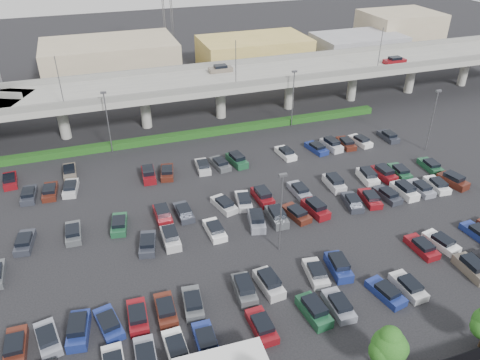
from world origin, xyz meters
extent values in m
plane|color=black|center=(0.00, 0.00, 0.00)|extent=(280.00, 280.00, 0.00)
cube|color=gray|center=(0.00, 32.00, 7.25)|extent=(150.00, 13.00, 1.10)
cube|color=slate|center=(0.00, 25.75, 8.30)|extent=(150.00, 0.50, 1.00)
cube|color=slate|center=(0.00, 38.25, 8.30)|extent=(150.00, 0.50, 1.00)
cylinder|color=gray|center=(-23.00, 32.00, 3.35)|extent=(1.80, 1.80, 6.70)
cube|color=slate|center=(-23.00, 32.00, 6.50)|extent=(2.60, 9.75, 0.50)
cylinder|color=gray|center=(-9.00, 32.00, 3.35)|extent=(1.80, 1.80, 6.70)
cube|color=slate|center=(-9.00, 32.00, 6.50)|extent=(2.60, 9.75, 0.50)
cylinder|color=gray|center=(5.00, 32.00, 3.35)|extent=(1.80, 1.80, 6.70)
cube|color=slate|center=(5.00, 32.00, 6.50)|extent=(2.60, 9.75, 0.50)
cylinder|color=gray|center=(19.00, 32.00, 3.35)|extent=(1.80, 1.80, 6.70)
cube|color=slate|center=(19.00, 32.00, 6.50)|extent=(2.60, 9.75, 0.50)
cylinder|color=gray|center=(33.00, 32.00, 3.35)|extent=(1.80, 1.80, 6.70)
cube|color=slate|center=(33.00, 32.00, 6.50)|extent=(2.60, 9.75, 0.50)
cylinder|color=gray|center=(47.00, 32.00, 3.35)|extent=(1.80, 1.80, 6.70)
cube|color=slate|center=(47.00, 32.00, 6.50)|extent=(2.60, 9.75, 0.50)
cylinder|color=gray|center=(61.00, 32.00, 3.35)|extent=(1.80, 1.80, 6.70)
cube|color=slate|center=(61.00, 32.00, 6.50)|extent=(2.60, 9.75, 0.50)
cube|color=#6C6154|center=(6.00, 35.00, 8.21)|extent=(4.40, 1.82, 0.82)
cube|color=black|center=(6.00, 35.00, 8.84)|extent=(2.30, 1.60, 0.50)
cube|color=maroon|center=(40.00, 29.00, 8.21)|extent=(4.40, 1.82, 0.82)
cube|color=black|center=(40.00, 29.00, 8.84)|extent=(2.30, 1.60, 0.50)
cylinder|color=#545459|center=(-22.00, 25.90, 11.80)|extent=(0.14, 0.14, 8.00)
cylinder|color=#545459|center=(6.00, 25.90, 11.80)|extent=(0.14, 0.14, 8.00)
cylinder|color=#545459|center=(34.00, 25.90, 11.80)|extent=(0.14, 0.14, 8.00)
cube|color=#134214|center=(0.00, 25.00, 0.55)|extent=(66.00, 1.60, 1.10)
sphere|color=#164712|center=(2.00, -26.39, 3.39)|extent=(3.07, 3.07, 3.07)
sphere|color=#164712|center=(2.71, -26.29, 2.85)|extent=(2.41, 2.41, 2.41)
sphere|color=#164712|center=(1.40, -26.47, 3.07)|extent=(2.41, 2.41, 2.41)
sphere|color=#164712|center=(2.04, -26.27, 4.27)|extent=(2.08, 2.08, 2.08)
cube|color=gray|center=(-17.25, -18.50, 0.41)|extent=(1.97, 4.46, 0.82)
cube|color=black|center=(-17.25, -18.70, 1.04)|extent=(1.68, 2.35, 0.50)
cube|color=white|center=(-14.50, -18.50, 0.41)|extent=(1.99, 4.47, 0.82)
cube|color=black|center=(-14.50, -18.70, 1.04)|extent=(1.69, 2.36, 0.50)
cube|color=navy|center=(-11.75, -18.50, 0.41)|extent=(1.92, 4.44, 0.82)
cube|color=black|center=(-11.75, -18.70, 1.04)|extent=(1.66, 2.34, 0.50)
cube|color=maroon|center=(-6.25, -18.50, 0.41)|extent=(1.96, 4.46, 0.82)
cube|color=black|center=(-6.25, -18.70, 1.04)|extent=(1.68, 2.35, 0.50)
cube|color=#1C5030|center=(-0.75, -18.50, 0.53)|extent=(2.21, 4.55, 1.05)
cube|color=black|center=(-0.75, -18.50, 1.34)|extent=(1.83, 2.73, 0.65)
cube|color=gray|center=(2.00, -18.50, 0.41)|extent=(1.93, 4.44, 0.82)
cube|color=black|center=(2.00, -18.70, 1.04)|extent=(1.66, 2.34, 0.50)
cube|color=navy|center=(7.50, -18.50, 0.41)|extent=(2.63, 4.67, 0.82)
cube|color=black|center=(7.50, -18.70, 1.04)|extent=(2.01, 2.56, 0.50)
cube|color=silver|center=(10.25, -18.50, 0.41)|extent=(2.06, 4.49, 0.82)
cube|color=black|center=(10.25, -18.70, 1.04)|extent=(1.73, 2.38, 0.50)
cube|color=#6C6154|center=(18.50, -18.50, 0.53)|extent=(1.89, 4.43, 1.05)
cube|color=black|center=(18.50, -18.50, 1.34)|extent=(1.64, 2.63, 0.65)
cube|color=#4B1D14|center=(-28.25, -13.50, 0.41)|extent=(1.90, 4.43, 0.82)
cube|color=black|center=(-28.25, -13.70, 1.04)|extent=(1.64, 2.33, 0.50)
cube|color=gray|center=(-25.50, -13.50, 0.41)|extent=(2.66, 4.68, 0.82)
cube|color=black|center=(-25.50, -13.70, 1.04)|extent=(2.03, 2.57, 0.50)
cube|color=navy|center=(-22.75, -13.50, 0.53)|extent=(2.46, 4.62, 1.05)
cube|color=black|center=(-22.75, -13.50, 1.34)|extent=(1.98, 2.81, 0.65)
cube|color=navy|center=(-20.00, -13.50, 0.41)|extent=(2.75, 4.69, 0.82)
cube|color=black|center=(-20.00, -13.69, 1.04)|extent=(2.07, 2.60, 0.50)
cube|color=maroon|center=(-17.25, -13.50, 0.41)|extent=(2.01, 4.47, 0.82)
cube|color=black|center=(-17.25, -13.70, 1.04)|extent=(1.70, 2.37, 0.50)
cube|color=#4B1D14|center=(-14.50, -13.50, 0.41)|extent=(1.94, 4.45, 0.82)
cube|color=black|center=(-14.50, -13.70, 1.04)|extent=(1.66, 2.34, 0.50)
cube|color=#4A4D50|center=(-11.75, -13.50, 0.41)|extent=(2.27, 4.57, 0.82)
cube|color=black|center=(-11.75, -13.70, 1.04)|extent=(1.83, 2.45, 0.50)
cube|color=#4A4D50|center=(-6.25, -13.50, 0.53)|extent=(2.11, 4.51, 1.05)
cube|color=black|center=(-6.25, -13.50, 1.34)|extent=(1.77, 2.70, 0.65)
cube|color=silver|center=(-3.50, -13.50, 0.53)|extent=(2.21, 4.55, 1.05)
cube|color=black|center=(-3.50, -13.50, 1.34)|extent=(1.83, 2.73, 0.65)
cube|color=silver|center=(2.00, -13.50, 0.41)|extent=(2.39, 4.60, 0.82)
cube|color=black|center=(2.00, -13.70, 1.04)|extent=(1.89, 2.49, 0.50)
cube|color=navy|center=(4.75, -13.50, 0.53)|extent=(2.34, 4.59, 1.05)
cube|color=black|center=(4.75, -13.50, 1.34)|extent=(1.90, 2.77, 0.65)
cube|color=maroon|center=(15.75, -13.50, 0.41)|extent=(2.03, 4.48, 0.82)
cube|color=black|center=(15.75, -13.70, 1.04)|extent=(1.71, 2.37, 0.50)
cube|color=white|center=(18.50, -13.50, 0.41)|extent=(2.58, 4.66, 0.82)
cube|color=black|center=(18.50, -13.70, 1.04)|extent=(1.99, 2.55, 0.50)
cube|color=navy|center=(24.00, -13.50, 0.41)|extent=(2.19, 4.54, 0.82)
cube|color=#2B2E37|center=(-14.50, -2.50, 0.41)|extent=(2.69, 4.68, 0.82)
cube|color=black|center=(-14.50, -2.70, 1.04)|extent=(2.04, 2.58, 0.50)
cube|color=silver|center=(-11.75, -2.50, 0.53)|extent=(1.82, 4.40, 1.05)
cube|color=black|center=(-11.75, -2.50, 1.34)|extent=(1.60, 2.60, 0.65)
cube|color=white|center=(-6.25, -2.50, 0.41)|extent=(2.04, 4.49, 0.82)
cube|color=black|center=(-6.25, -2.70, 1.04)|extent=(1.72, 2.38, 0.50)
cube|color=gray|center=(-0.75, -2.50, 0.53)|extent=(2.75, 4.69, 1.05)
cube|color=black|center=(-0.75, -2.50, 1.34)|extent=(2.14, 2.89, 0.65)
cube|color=#4A4D50|center=(2.00, -2.50, 0.53)|extent=(2.00, 4.47, 1.05)
cube|color=black|center=(2.00, -2.50, 1.34)|extent=(1.70, 2.66, 0.65)
cube|color=#4B1D14|center=(4.75, -2.50, 0.41)|extent=(2.71, 4.69, 0.82)
cube|color=black|center=(4.75, -2.70, 1.04)|extent=(2.05, 2.59, 0.50)
cube|color=maroon|center=(7.50, -2.50, 0.53)|extent=(2.43, 4.61, 1.05)
cube|color=black|center=(7.50, -2.50, 1.34)|extent=(1.95, 2.80, 0.65)
cube|color=#2B2E37|center=(13.00, -2.50, 0.41)|extent=(2.59, 4.66, 0.82)
cube|color=black|center=(13.00, -2.70, 1.04)|extent=(1.99, 2.55, 0.50)
cube|color=maroon|center=(15.75, -2.50, 0.41)|extent=(2.44, 4.62, 0.82)
cube|color=black|center=(15.75, -2.70, 1.04)|extent=(1.92, 2.51, 0.50)
cube|color=#2B2E37|center=(18.50, -2.50, 0.41)|extent=(2.26, 4.56, 0.82)
cube|color=black|center=(18.50, -2.70, 1.04)|extent=(1.83, 2.45, 0.50)
cube|color=white|center=(21.25, -2.50, 0.53)|extent=(2.02, 4.48, 1.05)
cube|color=black|center=(21.25, -2.50, 1.34)|extent=(1.72, 2.67, 0.65)
cube|color=gray|center=(24.00, -2.50, 0.41)|extent=(1.89, 4.43, 0.82)
cube|color=black|center=(24.00, -2.70, 1.04)|extent=(1.64, 2.32, 0.50)
cube|color=white|center=(26.75, -2.50, 0.41)|extent=(2.23, 4.55, 0.82)
cube|color=black|center=(26.75, -2.70, 1.04)|extent=(1.81, 2.44, 0.50)
cube|color=#4B1D14|center=(29.50, -2.50, 0.53)|extent=(2.80, 4.70, 1.05)
cube|color=black|center=(29.50, -2.50, 1.34)|extent=(2.16, 2.90, 0.65)
cube|color=#2B2E37|center=(-28.25, 2.50, 0.41)|extent=(2.40, 4.61, 0.82)
cube|color=black|center=(-28.25, 2.30, 1.04)|extent=(1.90, 2.49, 0.50)
cube|color=#4A4D50|center=(-22.75, 2.50, 0.41)|extent=(1.90, 4.43, 0.82)
cube|color=black|center=(-22.75, 2.30, 1.04)|extent=(1.64, 2.33, 0.50)
cube|color=#1C5030|center=(-17.25, 2.50, 0.41)|extent=(2.53, 4.64, 0.82)
cube|color=black|center=(-17.25, 2.30, 1.04)|extent=(1.96, 2.53, 0.50)
cube|color=maroon|center=(-11.75, 2.50, 0.53)|extent=(1.92, 4.44, 1.05)
cube|color=black|center=(-11.75, 2.50, 1.34)|extent=(1.66, 2.63, 0.65)
cube|color=#2B2E37|center=(-9.00, 2.50, 0.41)|extent=(2.05, 4.49, 0.82)
cube|color=black|center=(-9.00, 2.30, 1.04)|extent=(1.72, 2.38, 0.50)
cube|color=silver|center=(-3.50, 2.50, 0.41)|extent=(2.84, 4.71, 0.82)
cube|color=black|center=(-3.50, 2.31, 1.04)|extent=(2.11, 2.62, 0.50)
cube|color=silver|center=(-0.75, 2.50, 0.41)|extent=(2.55, 4.65, 0.82)
cube|color=black|center=(-0.75, 2.30, 1.04)|extent=(1.97, 2.54, 0.50)
cube|color=maroon|center=(2.00, 2.50, 0.53)|extent=(1.99, 4.47, 1.05)
cube|color=black|center=(2.00, 2.50, 1.34)|extent=(1.70, 2.66, 0.65)
cube|color=gray|center=(7.50, 2.50, 0.41)|extent=(1.94, 4.45, 0.82)
cube|color=black|center=(7.50, 2.30, 1.04)|extent=(1.66, 2.34, 0.50)
cube|color=silver|center=(13.00, 2.50, 0.53)|extent=(1.99, 4.47, 1.05)
cube|color=black|center=(13.00, 2.50, 1.34)|extent=(1.70, 2.66, 0.65)
cube|color=white|center=(18.50, 2.50, 0.53)|extent=(2.33, 4.58, 1.05)
cube|color=black|center=(18.50, 2.50, 1.34)|extent=(1.90, 2.77, 0.65)
cube|color=maroon|center=(21.25, 2.50, 0.53)|extent=(2.11, 4.51, 1.05)
cube|color=black|center=(21.25, 2.50, 1.34)|extent=(1.77, 2.70, 0.65)
cube|color=#1C5030|center=(24.00, 2.50, 0.41)|extent=(2.20, 4.54, 0.82)
cube|color=black|center=(24.00, 2.30, 1.04)|extent=(1.80, 2.43, 0.50)
cube|color=#1C5030|center=(29.50, 2.50, 0.41)|extent=(2.13, 4.52, 0.82)
cube|color=black|center=(29.50, 2.30, 1.04)|extent=(1.76, 2.41, 0.50)
cube|color=#2B2E37|center=(-28.25, 13.50, 0.41)|extent=(2.12, 4.52, 0.82)
cube|color=black|center=(-28.25, 13.30, 1.04)|extent=(1.76, 2.41, 0.50)
cube|color=#4B1D14|center=(-25.50, 13.50, 0.41)|extent=(2.14, 4.52, 0.82)
cube|color=black|center=(-25.50, 13.30, 1.04)|extent=(1.77, 2.41, 0.50)
cube|color=silver|center=(-22.75, 13.50, 0.41)|extent=(2.42, 4.61, 0.82)
cube|color=black|center=(-22.75, 13.30, 1.04)|extent=(1.91, 2.50, 0.50)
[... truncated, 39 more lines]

